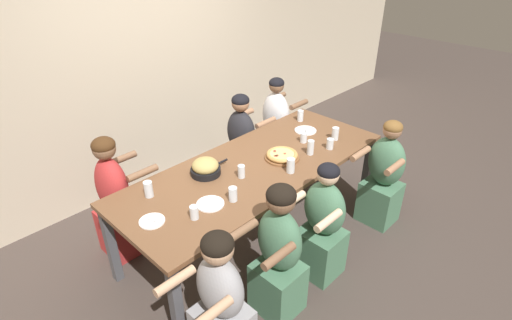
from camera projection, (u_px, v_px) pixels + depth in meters
The scene contains 25 objects.
ground_plane at pixel (256, 234), 3.91m from camera, with size 18.00×18.00×0.00m, color #423833.
restaurant_back_panel at pixel (143, 41), 4.07m from camera, with size 10.00×0.06×3.20m, color beige.
dining_table at pixel (256, 171), 3.55m from camera, with size 2.58×1.01×0.79m.
pizza_board_main at pixel (282, 156), 3.60m from camera, with size 0.31×0.31×0.06m.
skillet_bowl at pixel (205, 168), 3.36m from camera, with size 0.37×0.26×0.15m.
empty_plate_a at pixel (210, 204), 3.01m from camera, with size 0.21×0.21×0.02m.
empty_plate_b at pixel (152, 221), 2.83m from camera, with size 0.18×0.18×0.02m.
empty_plate_c at pixel (305, 130), 4.10m from camera, with size 0.22×0.22×0.02m.
cocktail_glass_blue at pixel (304, 138), 3.87m from camera, with size 0.07×0.07×0.12m.
drinking_glass_a at pixel (335, 134), 3.92m from camera, with size 0.07×0.07×0.13m.
drinking_glass_b at pixel (149, 190), 3.08m from camera, with size 0.07×0.07×0.13m.
drinking_glass_c at pixel (194, 212), 2.84m from camera, with size 0.06×0.06×0.10m.
drinking_glass_d at pixel (310, 148), 3.66m from camera, with size 0.06×0.06×0.14m.
drinking_glass_e at pixel (330, 144), 3.76m from camera, with size 0.07×0.07×0.10m.
drinking_glass_f at pixel (241, 172), 3.32m from camera, with size 0.06×0.06×0.11m.
drinking_glass_g at pixel (233, 195), 3.03m from camera, with size 0.07×0.07×0.12m.
drinking_glass_h at pixel (300, 116), 4.30m from camera, with size 0.07×0.07×0.12m.
drinking_glass_i at pixel (291, 165), 3.38m from camera, with size 0.07×0.07×0.13m.
diner_near_right at pixel (383, 178), 3.86m from camera, with size 0.51×0.40×1.10m.
diner_near_midleft at pixel (279, 257), 2.89m from camera, with size 0.51×0.40×1.15m.
diner_far_left at pixel (116, 203), 3.46m from camera, with size 0.51×0.40×1.16m.
diner_far_midright at pixel (242, 146), 4.42m from camera, with size 0.51×0.40×1.11m.
diner_near_left at pixel (221, 305), 2.56m from camera, with size 0.51×0.40×1.08m.
diner_near_center at pixel (322, 227), 3.25m from camera, with size 0.51×0.40×1.08m.
diner_far_right at pixel (276, 129), 4.76m from camera, with size 0.51×0.40×1.15m.
Camera 1 is at (-2.17, -2.10, 2.59)m, focal length 28.00 mm.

